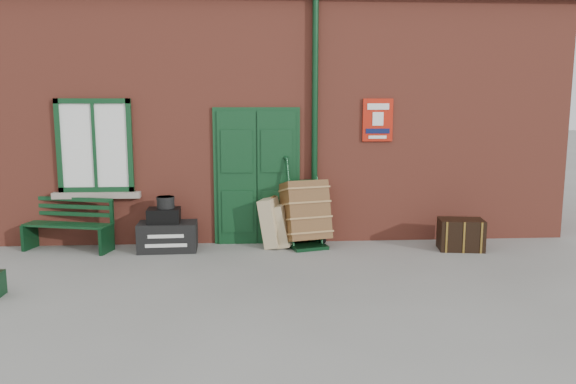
{
  "coord_description": "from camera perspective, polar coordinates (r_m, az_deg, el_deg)",
  "views": [
    {
      "loc": [
        -0.39,
        -7.73,
        2.32
      ],
      "look_at": [
        0.16,
        0.6,
        1.0
      ],
      "focal_mm": 35.0,
      "sensor_mm": 36.0,
      "label": 1
    }
  ],
  "objects": [
    {
      "name": "station_building",
      "position": [
        11.23,
        -1.81,
        8.18
      ],
      "size": [
        10.3,
        4.3,
        4.36
      ],
      "color": "#974130",
      "rests_on": "ground"
    },
    {
      "name": "houdini_trunk",
      "position": [
        9.14,
        -12.11,
        -4.45
      ],
      "size": [
        0.93,
        0.53,
        0.46
      ],
      "primitive_type": "cube",
      "rotation": [
        0.0,
        0.0,
        0.03
      ],
      "color": "black",
      "rests_on": "ground"
    },
    {
      "name": "strongbox",
      "position": [
        9.08,
        -12.5,
        -2.34
      ],
      "size": [
        0.51,
        0.38,
        0.23
      ],
      "primitive_type": "cube",
      "rotation": [
        0.0,
        0.0,
        0.03
      ],
      "color": "black",
      "rests_on": "houdini_trunk"
    },
    {
      "name": "porter_trolley",
      "position": [
        9.17,
        1.73,
        -2.1
      ],
      "size": [
        0.87,
        0.91,
        1.44
      ],
      "rotation": [
        0.0,
        0.0,
        0.27
      ],
      "color": "black",
      "rests_on": "ground"
    },
    {
      "name": "suitcase_front",
      "position": [
        9.21,
        -0.49,
        -3.37
      ],
      "size": [
        0.49,
        0.59,
        0.7
      ],
      "primitive_type": "cube",
      "rotation": [
        0.0,
        -0.21,
        -0.33
      ],
      "color": "tan",
      "rests_on": "ground"
    },
    {
      "name": "suitcase_back",
      "position": [
        9.19,
        -1.61,
        -3.04
      ],
      "size": [
        0.52,
        0.65,
        0.81
      ],
      "primitive_type": "cube",
      "rotation": [
        0.0,
        -0.17,
        -0.33
      ],
      "color": "tan",
      "rests_on": "ground"
    },
    {
      "name": "ground",
      "position": [
        8.08,
        -0.85,
        -7.7
      ],
      "size": [
        80.0,
        80.0,
        0.0
      ],
      "primitive_type": "plane",
      "color": "gray",
      "rests_on": "ground"
    },
    {
      "name": "bench",
      "position": [
        9.61,
        -21.31,
        -2.96
      ],
      "size": [
        1.45,
        0.76,
        0.86
      ],
      "rotation": [
        0.0,
        0.0,
        -0.25
      ],
      "color": "#0E351A",
      "rests_on": "ground"
    },
    {
      "name": "hatbox",
      "position": [
        9.06,
        -12.33,
        -1.03
      ],
      "size": [
        0.28,
        0.28,
        0.18
      ],
      "primitive_type": "cylinder",
      "rotation": [
        0.0,
        0.0,
        0.03
      ],
      "color": "black",
      "rests_on": "strongbox"
    },
    {
      "name": "dark_trunk",
      "position": [
        9.41,
        17.15,
        -4.14
      ],
      "size": [
        0.74,
        0.54,
        0.5
      ],
      "primitive_type": "cube",
      "rotation": [
        0.0,
        0.0,
        -0.14
      ],
      "color": "black",
      "rests_on": "ground"
    }
  ]
}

